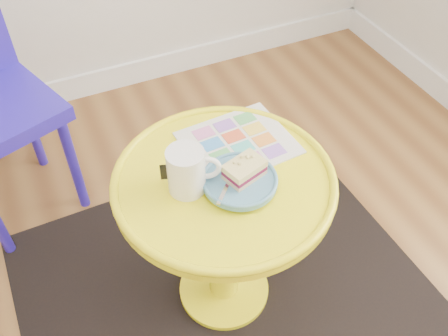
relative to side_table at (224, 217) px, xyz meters
name	(u,v)px	position (x,y,z in m)	size (l,w,h in m)	color
rug	(224,290)	(0.00, 0.00, -0.40)	(1.30, 1.10, 0.01)	black
side_table	(224,217)	(0.00, 0.00, 0.00)	(0.59, 0.59, 0.56)	yellow
newspaper	(238,143)	(0.09, 0.11, 0.16)	(0.29, 0.25, 0.01)	silver
mug	(187,170)	(-0.10, 0.01, 0.22)	(0.13, 0.10, 0.13)	white
plate	(240,181)	(0.03, -0.04, 0.17)	(0.19, 0.19, 0.02)	teal
cake_slice	(244,170)	(0.04, -0.03, 0.21)	(0.12, 0.09, 0.04)	#D3BC8C
fork	(229,182)	(0.00, -0.04, 0.18)	(0.11, 0.11, 0.00)	silver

